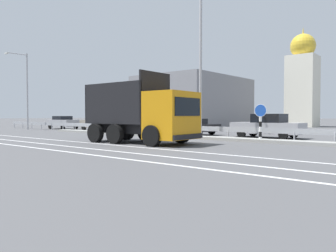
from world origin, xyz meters
The scene contains 17 objects.
ground_plane centered at (0.00, 0.00, 0.00)m, with size 320.00×320.00×0.00m, color #4C4C4F.
lane_strip_0 centered at (-0.19, -3.91, 0.00)m, with size 54.78×0.16×0.01m, color silver.
lane_strip_1 centered at (-0.19, -5.79, 0.00)m, with size 54.78×0.16×0.01m, color silver.
lane_strip_2 centered at (-0.19, -7.20, 0.00)m, with size 54.78×0.16×0.01m, color silver.
median_island centered at (0.00, 2.60, 0.09)m, with size 30.13×1.10×0.18m, color gray.
median_guardrail centered at (0.00, 3.70, 0.57)m, with size 54.78×0.09×0.78m.
dump_truck centered at (0.69, -2.08, 1.38)m, with size 6.56×3.01×3.79m.
median_road_sign centered at (4.73, 2.60, 1.13)m, with size 0.72×0.16×2.15m.
street_lamp_0 centered at (-21.38, 2.24, 4.52)m, with size 0.72×2.24×8.08m.
street_lamp_1 centered at (0.55, 2.57, 5.81)m, with size 0.70×2.71×10.51m.
parked_car_0 centered at (-19.83, 5.70, 0.74)m, with size 3.96×1.86×1.44m.
parked_car_1 centered at (-14.16, 6.11, 0.75)m, with size 3.93×2.17×1.44m.
parked_car_2 centered at (-8.33, 5.86, 0.68)m, with size 3.95×2.15×1.33m.
parked_car_3 centered at (-2.55, 6.06, 0.66)m, with size 4.49×2.00×1.26m.
parked_car_4 centered at (3.64, 6.23, 0.80)m, with size 4.65×2.03×1.62m.
background_building_0 centered at (-13.72, 22.52, 3.34)m, with size 10.91×14.73×6.68m, color gray.
church_tower centered at (-1.54, 30.06, 6.01)m, with size 3.60×3.60×13.18m.
Camera 1 is at (12.45, -14.94, 1.51)m, focal length 35.00 mm.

